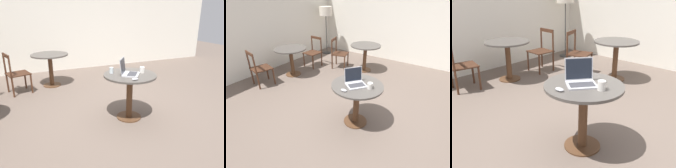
% 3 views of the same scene
% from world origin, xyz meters
% --- Properties ---
extents(ground_plane, '(16.00, 16.00, 0.00)m').
position_xyz_m(ground_plane, '(0.00, 0.00, 0.00)').
color(ground_plane, '#66564C').
extents(wall_back, '(9.40, 0.06, 2.70)m').
position_xyz_m(wall_back, '(0.00, 3.23, 1.35)').
color(wall_back, silver).
rests_on(wall_back, ground_plane).
extents(wall_side, '(0.06, 9.40, 2.70)m').
position_xyz_m(wall_side, '(3.23, 0.00, 1.35)').
color(wall_side, silver).
rests_on(wall_side, ground_plane).
extents(cafe_table_near, '(0.83, 0.83, 0.75)m').
position_xyz_m(cafe_table_near, '(-0.25, -0.07, 0.58)').
color(cafe_table_near, '#51331E').
rests_on(cafe_table_near, ground_plane).
extents(cafe_table_mid, '(0.83, 0.83, 0.75)m').
position_xyz_m(cafe_table_mid, '(1.91, 0.87, 0.58)').
color(cafe_table_mid, '#51331E').
rests_on(cafe_table_mid, ground_plane).
extents(cafe_table_far, '(0.83, 0.83, 0.75)m').
position_xyz_m(cafe_table_far, '(0.50, 2.36, 0.58)').
color(cafe_table_far, '#51331E').
rests_on(cafe_table_far, ground_plane).
extents(chair_mid_back, '(0.54, 0.54, 0.87)m').
position_xyz_m(chair_mid_back, '(1.68, 1.62, 0.44)').
color(chair_mid_back, '#472819').
rests_on(chair_mid_back, ground_plane).
extents(chair_far_right, '(0.45, 0.45, 0.87)m').
position_xyz_m(chair_far_right, '(1.33, 2.32, 0.44)').
color(chair_far_right, '#472819').
rests_on(chair_far_right, ground_plane).
extents(chair_far_left, '(0.51, 0.51, 0.87)m').
position_xyz_m(chair_far_left, '(-0.35, 2.53, 0.44)').
color(chair_far_left, '#472819').
rests_on(chair_far_left, ground_plane).
extents(floor_lamp, '(0.43, 0.43, 1.61)m').
position_xyz_m(floor_lamp, '(2.55, 2.76, 1.41)').
color(floor_lamp, '#333333').
rests_on(floor_lamp, ground_plane).
extents(laptop, '(0.41, 0.40, 0.26)m').
position_xyz_m(laptop, '(-0.26, -0.03, 0.80)').
color(laptop, '#B7B7BC').
rests_on(laptop, cafe_table_near).
extents(mouse, '(0.06, 0.10, 0.03)m').
position_xyz_m(mouse, '(-0.54, 0.00, 0.77)').
color(mouse, '#B7B7BC').
rests_on(mouse, cafe_table_near).
extents(mug, '(0.12, 0.08, 0.10)m').
position_xyz_m(mug, '(-0.25, -0.29, 0.80)').
color(mug, silver).
rests_on(mug, cafe_table_near).
extents(drinking_glass, '(0.06, 0.06, 0.10)m').
position_xyz_m(drinking_glass, '(-0.08, 0.18, 0.80)').
color(drinking_glass, silver).
rests_on(drinking_glass, cafe_table_near).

